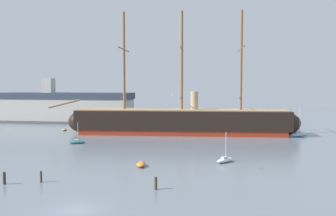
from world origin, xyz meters
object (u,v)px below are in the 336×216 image
dinghy_near_centre (141,164)px  dockside_warehouse_left (66,107)px  seagull_in_flight (171,95)px  dinghy_far_left (65,130)px  tall_ship (182,121)px  mooring_piling_left_pair (4,178)px  sailboat_far_right (298,134)px  mooring_piling_right_pair (156,183)px  mooring_piling_nearest (41,177)px  sailboat_mid_right (225,160)px  sailboat_alongside_bow (77,142)px

dinghy_near_centre → dockside_warehouse_left: bearing=123.2°
dockside_warehouse_left → dinghy_near_centre: bearing=-56.8°
dinghy_near_centre → seagull_in_flight: bearing=-34.8°
dinghy_far_left → dockside_warehouse_left: (-8.96, 20.48, 4.50)m
tall_ship → mooring_piling_left_pair: bearing=-109.0°
dockside_warehouse_left → mooring_piling_left_pair: bearing=-71.1°
sailboat_far_right → mooring_piling_right_pair: 52.57m
dinghy_far_left → mooring_piling_nearest: 51.59m
sailboat_mid_right → mooring_piling_left_pair: size_ratio=3.15×
sailboat_far_right → mooring_piling_left_pair: bearing=-132.7°
sailboat_mid_right → mooring_piling_nearest: 27.03m
sailboat_alongside_bow → mooring_piling_right_pair: (21.81, -29.24, 0.36)m
dinghy_far_left → seagull_in_flight: 54.43m
mooring_piling_right_pair → dockside_warehouse_left: bearing=121.5°
dinghy_near_centre → dinghy_far_left: dinghy_near_centre is taller
tall_ship → sailboat_far_right: size_ratio=9.49×
dinghy_far_left → dockside_warehouse_left: size_ratio=0.05×
tall_ship → seagull_in_flight: tall_ship is taller
dinghy_near_centre → dockside_warehouse_left: size_ratio=0.07×
dinghy_near_centre → mooring_piling_left_pair: size_ratio=2.08×
dinghy_near_centre → seagull_in_flight: 11.93m
sailboat_mid_right → dinghy_far_left: bearing=141.5°
dinghy_far_left → sailboat_mid_right: bearing=-38.5°
tall_ship → dinghy_far_left: (-31.15, 2.45, -2.97)m
sailboat_alongside_bow → mooring_piling_right_pair: sailboat_alongside_bow is taller
dinghy_near_centre → sailboat_far_right: bearing=50.3°
tall_ship → seagull_in_flight: (2.96, -38.66, 7.41)m
dinghy_near_centre → dinghy_far_left: bearing=127.7°
sailboat_alongside_bow → seagull_in_flight: 32.76m
sailboat_far_right → mooring_piling_nearest: bearing=-130.9°
sailboat_mid_right → sailboat_far_right: size_ratio=0.73×
tall_ship → sailboat_mid_right: size_ratio=13.01×
mooring_piling_nearest → dockside_warehouse_left: 74.04m
mooring_piling_left_pair → seagull_in_flight: bearing=23.5°
dinghy_near_centre → mooring_piling_nearest: bearing=-134.7°
sailboat_alongside_bow → mooring_piling_left_pair: sailboat_alongside_bow is taller
dinghy_near_centre → mooring_piling_right_pair: (4.33, -11.16, 0.38)m
sailboat_mid_right → mooring_piling_left_pair: sailboat_mid_right is taller
dinghy_near_centre → mooring_piling_nearest: size_ratio=2.21×
dinghy_far_left → mooring_piling_nearest: size_ratio=1.50×
sailboat_far_right → mooring_piling_nearest: 60.17m
mooring_piling_nearest → dockside_warehouse_left: dockside_warehouse_left is taller
tall_ship → sailboat_alongside_bow: size_ratio=14.10×
mooring_piling_left_pair → mooring_piling_right_pair: bearing=1.9°
mooring_piling_nearest → seagull_in_flight: 19.38m
sailboat_mid_right → sailboat_alongside_bow: size_ratio=1.08×
sailboat_alongside_bow → dockside_warehouse_left: dockside_warehouse_left is taller
tall_ship → sailboat_mid_right: bearing=-71.4°
dinghy_near_centre → sailboat_alongside_bow: bearing=134.0°
mooring_piling_left_pair → seagull_in_flight: 23.09m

